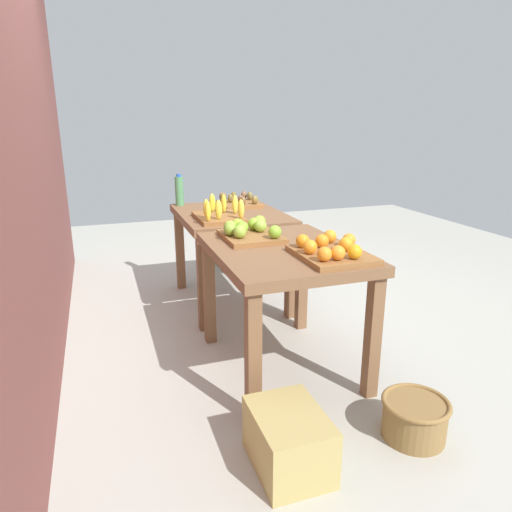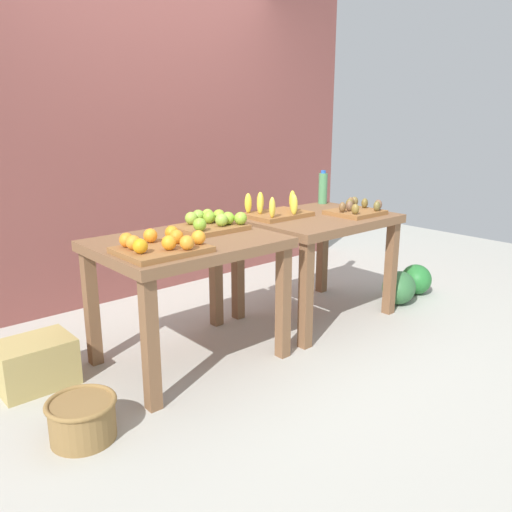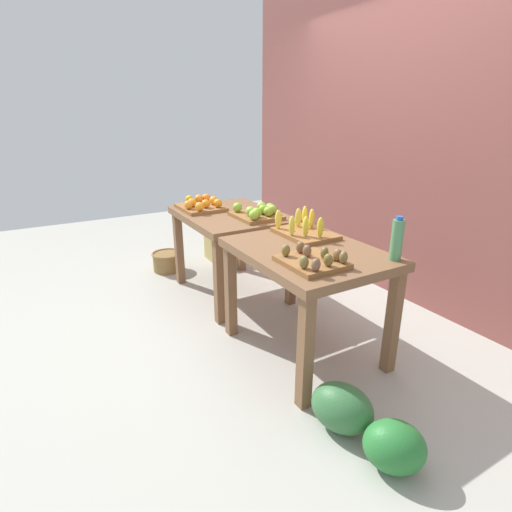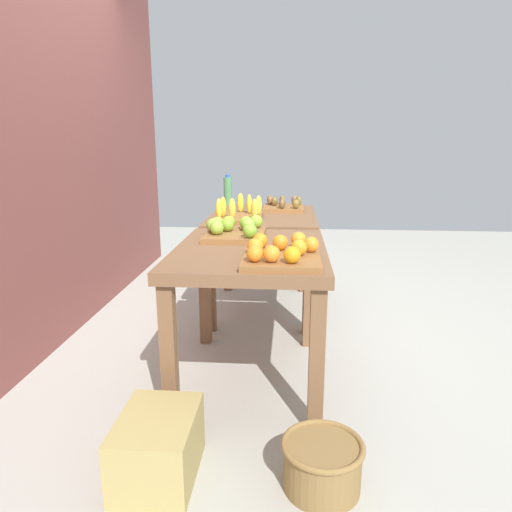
{
  "view_description": "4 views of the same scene",
  "coord_description": "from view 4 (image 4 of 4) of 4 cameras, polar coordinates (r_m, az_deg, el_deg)",
  "views": [
    {
      "loc": [
        -2.94,
        0.99,
        1.48
      ],
      "look_at": [
        0.01,
        -0.03,
        0.55
      ],
      "focal_mm": 32.31,
      "sensor_mm": 36.0,
      "label": 1
    },
    {
      "loc": [
        -2.19,
        -2.47,
        1.45
      ],
      "look_at": [
        -0.03,
        -0.0,
        0.57
      ],
      "focal_mm": 36.5,
      "sensor_mm": 36.0,
      "label": 2
    },
    {
      "loc": [
        2.51,
        -1.51,
        1.6
      ],
      "look_at": [
        -0.04,
        -0.04,
        0.53
      ],
      "focal_mm": 28.02,
      "sensor_mm": 36.0,
      "label": 3
    },
    {
      "loc": [
        -2.95,
        -0.21,
        1.32
      ],
      "look_at": [
        0.02,
        0.01,
        0.57
      ],
      "focal_mm": 32.56,
      "sensor_mm": 36.0,
      "label": 4
    }
  ],
  "objects": [
    {
      "name": "banana_crate",
      "position": [
        3.32,
        -2.05,
        5.2
      ],
      "size": [
        0.44,
        0.33,
        0.17
      ],
      "color": "brown",
      "rests_on": "display_table_right"
    },
    {
      "name": "watermelon_pile",
      "position": [
        4.52,
        4.64,
        -1.23
      ],
      "size": [
        0.71,
        0.42,
        0.26
      ],
      "color": "#267330",
      "rests_on": "ground_plane"
    },
    {
      "name": "apple_bin",
      "position": [
        2.73,
        -2.67,
        3.27
      ],
      "size": [
        0.4,
        0.35,
        0.11
      ],
      "color": "brown",
      "rests_on": "display_table_left"
    },
    {
      "name": "display_table_right",
      "position": [
        3.58,
        0.87,
        3.36
      ],
      "size": [
        1.04,
        0.8,
        0.76
      ],
      "color": "brown",
      "rests_on": "ground_plane"
    },
    {
      "name": "water_bottle",
      "position": [
        4.0,
        -3.47,
        7.93
      ],
      "size": [
        0.07,
        0.07,
        0.27
      ],
      "color": "#4C8C59",
      "rests_on": "display_table_right"
    },
    {
      "name": "ground_plane",
      "position": [
        3.24,
        0.22,
        -9.9
      ],
      "size": [
        8.0,
        8.0,
        0.0
      ],
      "primitive_type": "plane",
      "color": "#AEADA2"
    },
    {
      "name": "display_table_left",
      "position": [
        2.5,
        -0.68,
        -1.47
      ],
      "size": [
        1.04,
        0.8,
        0.76
      ],
      "color": "brown",
      "rests_on": "ground_plane"
    },
    {
      "name": "kiwi_bin",
      "position": [
        3.8,
        3.41,
        6.17
      ],
      "size": [
        0.36,
        0.32,
        0.1
      ],
      "color": "brown",
      "rests_on": "display_table_right"
    },
    {
      "name": "wicker_basket",
      "position": [
        1.98,
        8.14,
        -23.92
      ],
      "size": [
        0.32,
        0.32,
        0.2
      ],
      "color": "olive",
      "rests_on": "ground_plane"
    },
    {
      "name": "back_wall",
      "position": [
        3.35,
        -24.51,
        15.98
      ],
      "size": [
        4.4,
        0.12,
        3.0
      ],
      "primitive_type": "cube",
      "color": "brown",
      "rests_on": "ground_plane"
    },
    {
      "name": "cardboard_produce_box",
      "position": [
        2.04,
        -11.95,
        -21.97
      ],
      "size": [
        0.4,
        0.3,
        0.27
      ],
      "primitive_type": "cube",
      "color": "tan",
      "rests_on": "ground_plane"
    },
    {
      "name": "orange_bin",
      "position": [
        2.19,
        3.11,
        0.39
      ],
      "size": [
        0.44,
        0.37,
        0.11
      ],
      "color": "brown",
      "rests_on": "display_table_left"
    }
  ]
}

